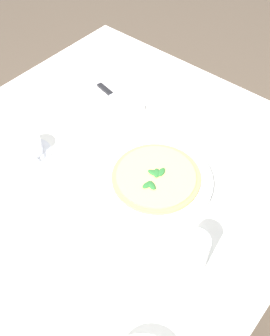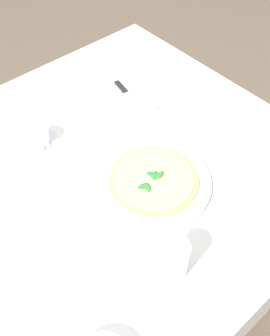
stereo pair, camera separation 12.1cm
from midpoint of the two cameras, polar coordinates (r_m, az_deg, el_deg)
name	(u,v)px [view 1 (the left image)]	position (r m, az deg, el deg)	size (l,w,h in m)	color
ground_plane	(121,270)	(1.89, -3.88, -14.61)	(8.00, 8.00, 0.00)	brown
dining_table	(117,187)	(1.35, -5.24, -2.94)	(1.18, 1.18, 0.75)	white
pizza_plate	(156,180)	(1.19, 0.13, -1.87)	(0.35, 0.35, 0.02)	white
pizza	(156,177)	(1.18, 0.13, -1.45)	(0.27, 0.27, 0.02)	#DBAD60
coffee_cup_far_right	(30,148)	(1.32, -17.48, 2.68)	(0.13, 0.13, 0.06)	white
water_glass_near_right	(193,254)	(1.01, 4.91, -12.55)	(0.07, 0.07, 0.12)	white
napkin_folded	(113,99)	(1.47, -5.63, 9.78)	(0.24, 0.18, 0.02)	white
dinner_knife	(113,96)	(1.46, -5.61, 10.15)	(0.19, 0.06, 0.01)	silver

